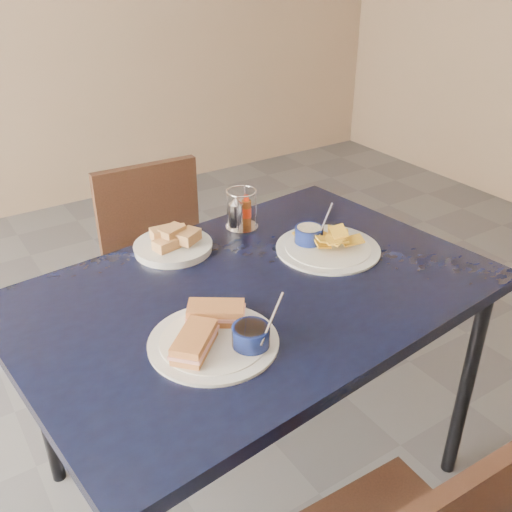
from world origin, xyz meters
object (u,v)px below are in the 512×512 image
sandwich_plate (217,334)px  condiment_caddy (240,212)px  chair_far (160,262)px  bread_basket (173,243)px  dining_table (255,305)px  plantain_plate (323,244)px

sandwich_plate → condiment_caddy: condiment_caddy is taller
chair_far → bread_basket: size_ratio=3.61×
dining_table → bread_basket: bearing=106.8°
chair_far → sandwich_plate: (-0.23, -0.86, 0.28)m
condiment_caddy → dining_table: bearing=-115.8°
chair_far → plantain_plate: plantain_plate is taller
dining_table → sandwich_plate: 0.28m
plantain_plate → condiment_caddy: size_ratio=2.38×
plantain_plate → chair_far: bearing=114.6°
bread_basket → chair_far: bearing=73.9°
dining_table → condiment_caddy: condiment_caddy is taller
chair_far → bread_basket: chair_far is taller
condiment_caddy → plantain_plate: bearing=-62.7°
sandwich_plate → plantain_plate: (0.51, 0.23, -0.01)m
sandwich_plate → condiment_caddy: 0.62m
sandwich_plate → plantain_plate: same height
bread_basket → dining_table: bearing=-73.2°
sandwich_plate → plantain_plate: 0.56m
dining_table → bread_basket: bread_basket is taller
sandwich_plate → condiment_caddy: (0.38, 0.50, 0.03)m
dining_table → plantain_plate: size_ratio=4.27×
dining_table → sandwich_plate: sandwich_plate is taller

